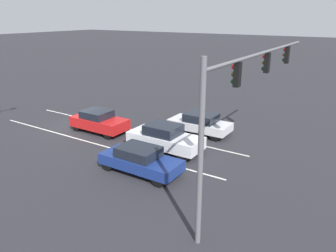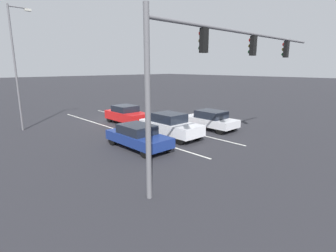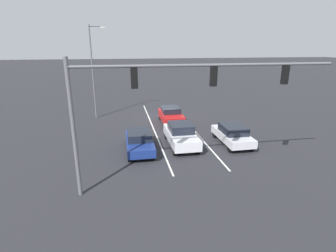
{
  "view_description": "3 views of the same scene",
  "coord_description": "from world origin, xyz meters",
  "px_view_note": "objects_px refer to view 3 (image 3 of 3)",
  "views": [
    {
      "loc": [
        15.81,
        17.94,
        7.97
      ],
      "look_at": [
        -0.63,
        7.42,
        1.3
      ],
      "focal_mm": 35.0,
      "sensor_mm": 36.0,
      "label": 1
    },
    {
      "loc": [
        12.34,
        20.42,
        4.75
      ],
      "look_at": [
        1.3,
        8.65,
        1.11
      ],
      "focal_mm": 28.0,
      "sensor_mm": 36.0,
      "label": 2
    },
    {
      "loc": [
        4.48,
        25.69,
        7.26
      ],
      "look_at": [
        1.08,
        7.04,
        1.35
      ],
      "focal_mm": 28.0,
      "sensor_mm": 36.0,
      "label": 3
    }
  ],
  "objects_px": {
    "car_silver_leftlane_front": "(232,134)",
    "street_lamp_right_shoulder": "(94,67)",
    "car_navy_rightlane_front": "(139,141)",
    "car_red_midlane_second": "(171,115)",
    "traffic_signal_gantry": "(166,91)",
    "car_white_midlane_front": "(181,135)"
  },
  "relations": [
    {
      "from": "car_silver_leftlane_front",
      "to": "street_lamp_right_shoulder",
      "type": "distance_m",
      "value": 15.0
    },
    {
      "from": "car_navy_rightlane_front",
      "to": "car_red_midlane_second",
      "type": "xyz_separation_m",
      "value": [
        -3.52,
        -6.35,
        0.05
      ]
    },
    {
      "from": "car_red_midlane_second",
      "to": "traffic_signal_gantry",
      "type": "bearing_deg",
      "value": 77.8
    },
    {
      "from": "car_navy_rightlane_front",
      "to": "street_lamp_right_shoulder",
      "type": "relative_size",
      "value": 0.49
    },
    {
      "from": "traffic_signal_gantry",
      "to": "car_silver_leftlane_front",
      "type": "bearing_deg",
      "value": -138.73
    },
    {
      "from": "car_navy_rightlane_front",
      "to": "car_white_midlane_front",
      "type": "distance_m",
      "value": 3.18
    },
    {
      "from": "car_silver_leftlane_front",
      "to": "street_lamp_right_shoulder",
      "type": "relative_size",
      "value": 0.47
    },
    {
      "from": "street_lamp_right_shoulder",
      "to": "car_navy_rightlane_front",
      "type": "bearing_deg",
      "value": 110.24
    },
    {
      "from": "car_navy_rightlane_front",
      "to": "car_red_midlane_second",
      "type": "distance_m",
      "value": 7.26
    },
    {
      "from": "car_red_midlane_second",
      "to": "car_silver_leftlane_front",
      "type": "bearing_deg",
      "value": 119.65
    },
    {
      "from": "car_navy_rightlane_front",
      "to": "street_lamp_right_shoulder",
      "type": "distance_m",
      "value": 11.27
    },
    {
      "from": "car_white_midlane_front",
      "to": "street_lamp_right_shoulder",
      "type": "distance_m",
      "value": 12.2
    },
    {
      "from": "car_silver_leftlane_front",
      "to": "traffic_signal_gantry",
      "type": "distance_m",
      "value": 9.15
    },
    {
      "from": "car_red_midlane_second",
      "to": "street_lamp_right_shoulder",
      "type": "distance_m",
      "value": 8.99
    },
    {
      "from": "traffic_signal_gantry",
      "to": "street_lamp_right_shoulder",
      "type": "xyz_separation_m",
      "value": [
        4.62,
        -14.93,
        -0.04
      ]
    },
    {
      "from": "car_white_midlane_front",
      "to": "street_lamp_right_shoulder",
      "type": "xyz_separation_m",
      "value": [
        6.73,
        -9.24,
        4.26
      ]
    },
    {
      "from": "car_navy_rightlane_front",
      "to": "traffic_signal_gantry",
      "type": "xyz_separation_m",
      "value": [
        -1.03,
        5.19,
        4.41
      ]
    },
    {
      "from": "car_silver_leftlane_front",
      "to": "car_white_midlane_front",
      "type": "xyz_separation_m",
      "value": [
        3.92,
        -0.39,
        0.08
      ]
    },
    {
      "from": "car_white_midlane_front",
      "to": "street_lamp_right_shoulder",
      "type": "relative_size",
      "value": 0.51
    },
    {
      "from": "traffic_signal_gantry",
      "to": "car_red_midlane_second",
      "type": "bearing_deg",
      "value": -102.2
    },
    {
      "from": "car_white_midlane_front",
      "to": "street_lamp_right_shoulder",
      "type": "bearing_deg",
      "value": -53.92
    },
    {
      "from": "traffic_signal_gantry",
      "to": "street_lamp_right_shoulder",
      "type": "bearing_deg",
      "value": -72.82
    }
  ]
}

